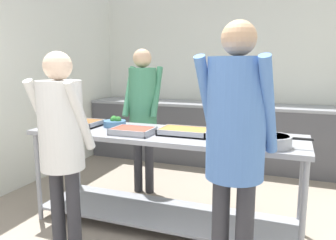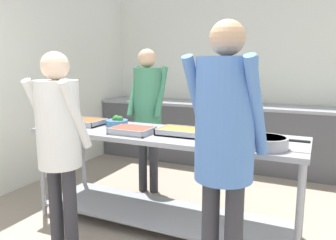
# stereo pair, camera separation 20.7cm
# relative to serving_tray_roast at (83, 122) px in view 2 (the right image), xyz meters

# --- Properties ---
(wall_rear) EXTENTS (4.13, 0.06, 2.65)m
(wall_rear) POSITION_rel_serving_tray_roast_xyz_m (0.92, 2.48, 0.40)
(wall_rear) COLOR silver
(wall_rear) RESTS_ON ground_plane
(wall_left) EXTENTS (0.06, 4.08, 2.65)m
(wall_left) POSITION_rel_serving_tray_roast_xyz_m (-1.11, 0.50, 0.40)
(wall_left) COLOR silver
(wall_left) RESTS_ON ground_plane
(back_counter) EXTENTS (3.97, 0.65, 0.92)m
(back_counter) POSITION_rel_serving_tray_roast_xyz_m (0.92, 2.11, -0.46)
(back_counter) COLOR #4C4C51
(back_counter) RESTS_ON ground_plane
(serving_counter) EXTENTS (2.47, 0.72, 0.90)m
(serving_counter) POSITION_rel_serving_tray_roast_xyz_m (0.93, -0.02, -0.31)
(serving_counter) COLOR gray
(serving_counter) RESTS_ON ground_plane
(serving_tray_roast) EXTENTS (0.44, 0.29, 0.05)m
(serving_tray_roast) POSITION_rel_serving_tray_roast_xyz_m (0.00, 0.00, 0.00)
(serving_tray_roast) COLOR gray
(serving_tray_roast) RESTS_ON serving_counter
(broccoli_bowl) EXTENTS (0.22, 0.22, 0.10)m
(broccoli_bowl) POSITION_rel_serving_tray_roast_xyz_m (0.37, 0.07, 0.01)
(broccoli_bowl) COLOR #3D668C
(broccoli_bowl) RESTS_ON serving_counter
(serving_tray_greens) EXTENTS (0.36, 0.27, 0.05)m
(serving_tray_greens) POSITION_rel_serving_tray_roast_xyz_m (0.69, -0.17, -0.00)
(serving_tray_greens) COLOR gray
(serving_tray_greens) RESTS_ON serving_counter
(serving_tray_vegetables) EXTENTS (0.44, 0.28, 0.05)m
(serving_tray_vegetables) POSITION_rel_serving_tray_roast_xyz_m (1.13, -0.03, -0.00)
(serving_tray_vegetables) COLOR gray
(serving_tray_vegetables) RESTS_ON serving_counter
(plate_stack) EXTENTS (0.22, 0.22, 0.04)m
(plate_stack) POSITION_rel_serving_tray_roast_xyz_m (1.49, -0.08, -0.01)
(plate_stack) COLOR white
(plate_stack) RESTS_ON serving_counter
(sauce_pan) EXTENTS (0.44, 0.30, 0.09)m
(sauce_pan) POSITION_rel_serving_tray_roast_xyz_m (1.86, -0.21, 0.02)
(sauce_pan) COLOR gray
(sauce_pan) RESTS_ON serving_counter
(guest_serving_left) EXTENTS (0.42, 0.33, 1.60)m
(guest_serving_left) POSITION_rel_serving_tray_roast_xyz_m (0.40, -0.76, 0.07)
(guest_serving_left) COLOR #2D2D33
(guest_serving_left) RESTS_ON ground_plane
(guest_serving_right) EXTENTS (0.50, 0.41, 1.76)m
(guest_serving_right) POSITION_rel_serving_tray_roast_xyz_m (1.68, -0.73, 0.17)
(guest_serving_right) COLOR #2D2D33
(guest_serving_right) RESTS_ON ground_plane
(cook_behind_counter) EXTENTS (0.43, 0.35, 1.68)m
(cook_behind_counter) POSITION_rel_serving_tray_roast_xyz_m (0.40, 0.67, 0.13)
(cook_behind_counter) COLOR #2D2D33
(cook_behind_counter) RESTS_ON ground_plane
(water_bottle) EXTENTS (0.08, 0.08, 0.24)m
(water_bottle) POSITION_rel_serving_tray_roast_xyz_m (1.39, 2.04, 0.11)
(water_bottle) COLOR #23602D
(water_bottle) RESTS_ON back_counter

